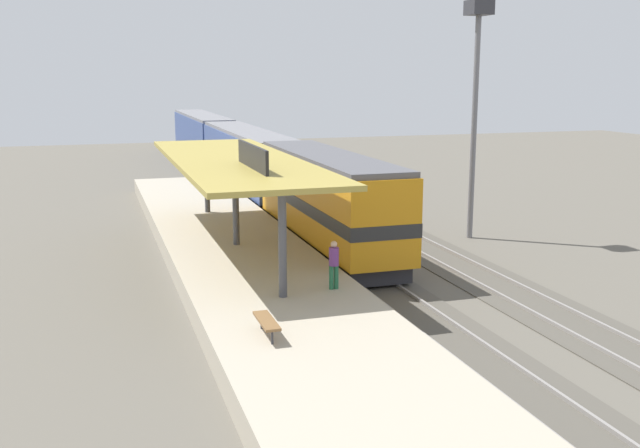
{
  "coord_description": "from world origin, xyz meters",
  "views": [
    {
      "loc": [
        -10.52,
        -30.8,
        8.26
      ],
      "look_at": [
        -1.38,
        -1.94,
        2.0
      ],
      "focal_mm": 41.03,
      "sensor_mm": 36.0,
      "label": 1
    }
  ],
  "objects_px": {
    "locomotive": "(327,200)",
    "passenger_carriage_rear": "(202,136)",
    "passenger_carriage_front": "(247,160)",
    "person_waiting": "(334,262)",
    "platform_bench": "(267,321)",
    "light_mast": "(476,70)"
  },
  "relations": [
    {
      "from": "platform_bench",
      "to": "passenger_carriage_rear",
      "type": "bearing_deg",
      "value": 83.36
    },
    {
      "from": "platform_bench",
      "to": "person_waiting",
      "type": "distance_m",
      "value": 5.11
    },
    {
      "from": "locomotive",
      "to": "passenger_carriage_front",
      "type": "bearing_deg",
      "value": 90.0
    },
    {
      "from": "light_mast",
      "to": "person_waiting",
      "type": "distance_m",
      "value": 15.49
    },
    {
      "from": "locomotive",
      "to": "passenger_carriage_front",
      "type": "distance_m",
      "value": 18.0
    },
    {
      "from": "platform_bench",
      "to": "passenger_carriage_rear",
      "type": "xyz_separation_m",
      "value": [
        6.0,
        51.57,
        0.97
      ]
    },
    {
      "from": "passenger_carriage_front",
      "to": "person_waiting",
      "type": "height_order",
      "value": "passenger_carriage_front"
    },
    {
      "from": "light_mast",
      "to": "person_waiting",
      "type": "xyz_separation_m",
      "value": [
        -10.49,
        -9.34,
        -6.54
      ]
    },
    {
      "from": "platform_bench",
      "to": "person_waiting",
      "type": "height_order",
      "value": "person_waiting"
    },
    {
      "from": "platform_bench",
      "to": "passenger_carriage_front",
      "type": "height_order",
      "value": "passenger_carriage_front"
    },
    {
      "from": "passenger_carriage_front",
      "to": "light_mast",
      "type": "relative_size",
      "value": 1.71
    },
    {
      "from": "locomotive",
      "to": "passenger_carriage_rear",
      "type": "distance_m",
      "value": 38.8
    },
    {
      "from": "person_waiting",
      "to": "passenger_carriage_rear",
      "type": "bearing_deg",
      "value": 86.78
    },
    {
      "from": "locomotive",
      "to": "passenger_carriage_rear",
      "type": "bearing_deg",
      "value": 90.0
    },
    {
      "from": "locomotive",
      "to": "person_waiting",
      "type": "distance_m",
      "value": 9.32
    },
    {
      "from": "passenger_carriage_front",
      "to": "passenger_carriage_rear",
      "type": "height_order",
      "value": "same"
    },
    {
      "from": "passenger_carriage_front",
      "to": "passenger_carriage_rear",
      "type": "relative_size",
      "value": 1.0
    },
    {
      "from": "passenger_carriage_rear",
      "to": "person_waiting",
      "type": "height_order",
      "value": "passenger_carriage_rear"
    },
    {
      "from": "locomotive",
      "to": "passenger_carriage_rear",
      "type": "relative_size",
      "value": 0.72
    },
    {
      "from": "platform_bench",
      "to": "locomotive",
      "type": "height_order",
      "value": "locomotive"
    },
    {
      "from": "passenger_carriage_front",
      "to": "platform_bench",
      "type": "bearing_deg",
      "value": -101.04
    },
    {
      "from": "person_waiting",
      "to": "platform_bench",
      "type": "bearing_deg",
      "value": -130.68
    }
  ]
}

